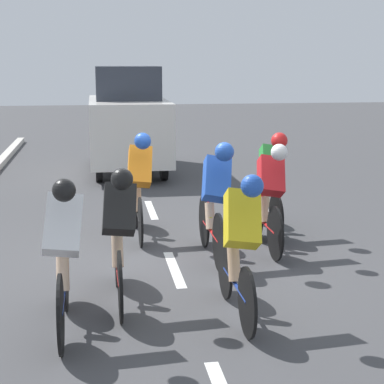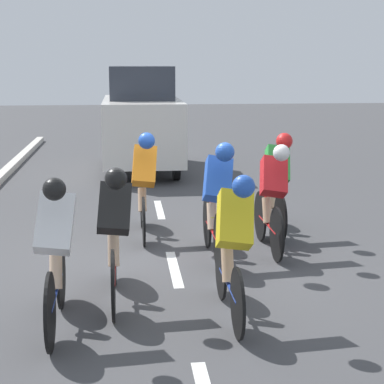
{
  "view_description": "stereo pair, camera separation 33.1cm",
  "coord_description": "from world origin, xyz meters",
  "px_view_note": "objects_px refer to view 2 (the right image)",
  "views": [
    {
      "loc": [
        0.91,
        7.82,
        2.48
      ],
      "look_at": [
        -0.22,
        0.43,
        0.95
      ],
      "focal_mm": 60.0,
      "sensor_mm": 36.0,
      "label": 1
    },
    {
      "loc": [
        0.58,
        7.87,
        2.48
      ],
      "look_at": [
        -0.22,
        0.43,
        0.95
      ],
      "focal_mm": 60.0,
      "sensor_mm": 36.0,
      "label": 2
    }
  ],
  "objects_px": {
    "cyclist_green": "(276,180)",
    "cyclist_red": "(272,196)",
    "cyclist_orange": "(144,182)",
    "cyclist_white": "(55,251)",
    "cyclist_black": "(114,232)",
    "cyclist_blue": "(216,198)",
    "support_car": "(142,120)",
    "cyclist_yellow": "(233,243)"
  },
  "relations": [
    {
      "from": "cyclist_blue",
      "to": "cyclist_red",
      "type": "bearing_deg",
      "value": -159.69
    },
    {
      "from": "cyclist_white",
      "to": "support_car",
      "type": "xyz_separation_m",
      "value": [
        -1.06,
        -8.88,
        0.4
      ]
    },
    {
      "from": "cyclist_white",
      "to": "cyclist_black",
      "type": "relative_size",
      "value": 0.99
    },
    {
      "from": "cyclist_white",
      "to": "cyclist_orange",
      "type": "distance_m",
      "value": 3.29
    },
    {
      "from": "cyclist_blue",
      "to": "cyclist_black",
      "type": "distance_m",
      "value": 1.85
    },
    {
      "from": "cyclist_blue",
      "to": "cyclist_orange",
      "type": "xyz_separation_m",
      "value": [
        0.87,
        -1.17,
        0.0
      ]
    },
    {
      "from": "cyclist_orange",
      "to": "cyclist_blue",
      "type": "bearing_deg",
      "value": 126.53
    },
    {
      "from": "cyclist_blue",
      "to": "support_car",
      "type": "distance_m",
      "value": 6.93
    },
    {
      "from": "cyclist_white",
      "to": "cyclist_black",
      "type": "bearing_deg",
      "value": -130.15
    },
    {
      "from": "cyclist_white",
      "to": "cyclist_yellow",
      "type": "height_order",
      "value": "cyclist_white"
    },
    {
      "from": "cyclist_green",
      "to": "support_car",
      "type": "xyz_separation_m",
      "value": [
        1.76,
        -5.72,
        0.37
      ]
    },
    {
      "from": "cyclist_green",
      "to": "cyclist_blue",
      "type": "xyz_separation_m",
      "value": [
        1.04,
        1.17,
        0.01
      ]
    },
    {
      "from": "cyclist_green",
      "to": "cyclist_red",
      "type": "distance_m",
      "value": 0.92
    },
    {
      "from": "cyclist_green",
      "to": "cyclist_red",
      "type": "height_order",
      "value": "cyclist_green"
    },
    {
      "from": "cyclist_orange",
      "to": "cyclist_white",
      "type": "bearing_deg",
      "value": 73.87
    },
    {
      "from": "cyclist_orange",
      "to": "cyclist_red",
      "type": "distance_m",
      "value": 1.86
    },
    {
      "from": "cyclist_white",
      "to": "support_car",
      "type": "relative_size",
      "value": 0.45
    },
    {
      "from": "support_car",
      "to": "cyclist_white",
      "type": "bearing_deg",
      "value": 83.18
    },
    {
      "from": "cyclist_yellow",
      "to": "cyclist_white",
      "type": "bearing_deg",
      "value": 2.82
    },
    {
      "from": "cyclist_green",
      "to": "cyclist_orange",
      "type": "bearing_deg",
      "value": 0.02
    },
    {
      "from": "cyclist_orange",
      "to": "support_car",
      "type": "bearing_deg",
      "value": -91.48
    },
    {
      "from": "cyclist_green",
      "to": "cyclist_blue",
      "type": "relative_size",
      "value": 0.97
    },
    {
      "from": "cyclist_red",
      "to": "support_car",
      "type": "distance_m",
      "value": 6.78
    },
    {
      "from": "cyclist_white",
      "to": "cyclist_yellow",
      "type": "distance_m",
      "value": 1.67
    },
    {
      "from": "cyclist_white",
      "to": "cyclist_blue",
      "type": "xyz_separation_m",
      "value": [
        -1.78,
        -1.99,
        0.04
      ]
    },
    {
      "from": "cyclist_white",
      "to": "cyclist_orange",
      "type": "relative_size",
      "value": 1.01
    },
    {
      "from": "cyclist_blue",
      "to": "cyclist_black",
      "type": "bearing_deg",
      "value": 47.51
    },
    {
      "from": "cyclist_blue",
      "to": "cyclist_white",
      "type": "bearing_deg",
      "value": 48.23
    },
    {
      "from": "cyclist_black",
      "to": "cyclist_green",
      "type": "bearing_deg",
      "value": -132.07
    },
    {
      "from": "cyclist_red",
      "to": "cyclist_blue",
      "type": "bearing_deg",
      "value": 20.31
    },
    {
      "from": "cyclist_orange",
      "to": "cyclist_green",
      "type": "bearing_deg",
      "value": -179.98
    },
    {
      "from": "cyclist_green",
      "to": "cyclist_red",
      "type": "xyz_separation_m",
      "value": [
        0.26,
        0.88,
        -0.04
      ]
    },
    {
      "from": "cyclist_green",
      "to": "cyclist_red",
      "type": "bearing_deg",
      "value": 73.32
    },
    {
      "from": "cyclist_black",
      "to": "cyclist_white",
      "type": "bearing_deg",
      "value": 49.85
    },
    {
      "from": "cyclist_green",
      "to": "cyclist_black",
      "type": "height_order",
      "value": "cyclist_green"
    },
    {
      "from": "cyclist_yellow",
      "to": "support_car",
      "type": "height_order",
      "value": "support_car"
    },
    {
      "from": "cyclist_red",
      "to": "cyclist_black",
      "type": "relative_size",
      "value": 0.97
    },
    {
      "from": "cyclist_white",
      "to": "cyclist_green",
      "type": "xyz_separation_m",
      "value": [
        -2.82,
        -3.16,
        0.03
      ]
    },
    {
      "from": "cyclist_blue",
      "to": "cyclist_orange",
      "type": "distance_m",
      "value": 1.45
    },
    {
      "from": "cyclist_yellow",
      "to": "cyclist_black",
      "type": "xyz_separation_m",
      "value": [
        1.13,
        -0.55,
        -0.01
      ]
    },
    {
      "from": "support_car",
      "to": "cyclist_yellow",
      "type": "bearing_deg",
      "value": 93.92
    },
    {
      "from": "cyclist_white",
      "to": "cyclist_blue",
      "type": "height_order",
      "value": "cyclist_blue"
    }
  ]
}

